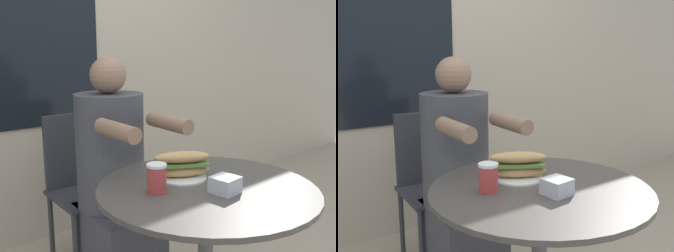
# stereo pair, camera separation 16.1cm
# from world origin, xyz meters

# --- Properties ---
(storefront_wall) EXTENTS (8.00, 0.09, 2.80)m
(storefront_wall) POSITION_xyz_m (-0.00, 1.41, 1.40)
(storefront_wall) COLOR #B7A88E
(storefront_wall) RESTS_ON ground_plane
(cafe_table) EXTENTS (0.84, 0.84, 0.72)m
(cafe_table) POSITION_xyz_m (0.00, 0.00, 0.53)
(cafe_table) COLOR #47423D
(cafe_table) RESTS_ON ground_plane
(diner_chair) EXTENTS (0.40, 0.40, 0.87)m
(diner_chair) POSITION_xyz_m (-0.01, 0.95, 0.52)
(diner_chair) COLOR #333338
(diner_chair) RESTS_ON ground_plane
(seated_diner) EXTENTS (0.36, 0.61, 1.19)m
(seated_diner) POSITION_xyz_m (-0.02, 0.60, 0.52)
(seated_diner) COLOR #424247
(seated_diner) RESTS_ON ground_plane
(sandwich_on_plate) EXTENTS (0.24, 0.20, 0.11)m
(sandwich_on_plate) POSITION_xyz_m (-0.01, 0.13, 0.77)
(sandwich_on_plate) COLOR white
(sandwich_on_plate) RESTS_ON cafe_table
(drink_cup) EXTENTS (0.07, 0.07, 0.11)m
(drink_cup) POSITION_xyz_m (-0.18, 0.08, 0.77)
(drink_cup) COLOR #B73D38
(drink_cup) RESTS_ON cafe_table
(napkin_box) EXTENTS (0.10, 0.10, 0.06)m
(napkin_box) POSITION_xyz_m (-0.00, -0.09, 0.75)
(napkin_box) COLOR silver
(napkin_box) RESTS_ON cafe_table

